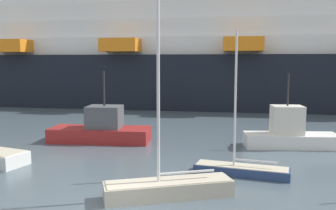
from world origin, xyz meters
TOP-DOWN VIEW (x-y plane):
  - sailboat_0 at (1.46, 2.43)m, footprint 5.73×3.14m
  - sailboat_3 at (4.91, 5.97)m, footprint 5.02×2.28m
  - fishing_boat_2 at (-4.58, 13.18)m, footprint 7.29×2.66m
  - fishing_boat_3 at (8.79, 12.74)m, footprint 6.36×2.37m
  - cruise_ship at (14.66, 37.74)m, footprint 122.47×26.39m

SIDE VIEW (x-z plane):
  - sailboat_3 at x=4.91m, z-range -3.34..4.08m
  - sailboat_0 at x=1.46m, z-range -3.80..4.76m
  - fishing_boat_2 at x=-4.58m, z-range -1.70..3.49m
  - fishing_boat_3 at x=8.79m, z-range -1.57..3.49m
  - cruise_ship at x=14.66m, z-range -3.86..17.65m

